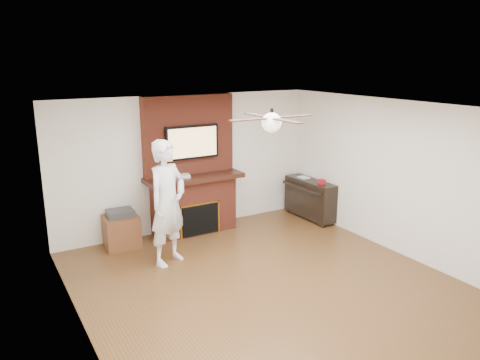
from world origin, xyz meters
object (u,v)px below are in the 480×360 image
piano (310,198)px  person (168,203)px  fireplace (192,179)px  side_table (121,229)px

piano → person: bearing=-172.3°
fireplace → person: size_ratio=1.28×
person → piano: bearing=-16.9°
piano → side_table: bearing=170.7°
fireplace → side_table: size_ratio=3.85×
side_table → piano: size_ratio=0.53×
person → piano: 3.31m
person → piano: size_ratio=1.61×
fireplace → person: (-0.91, -1.09, -0.02)m
fireplace → piano: 2.44m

